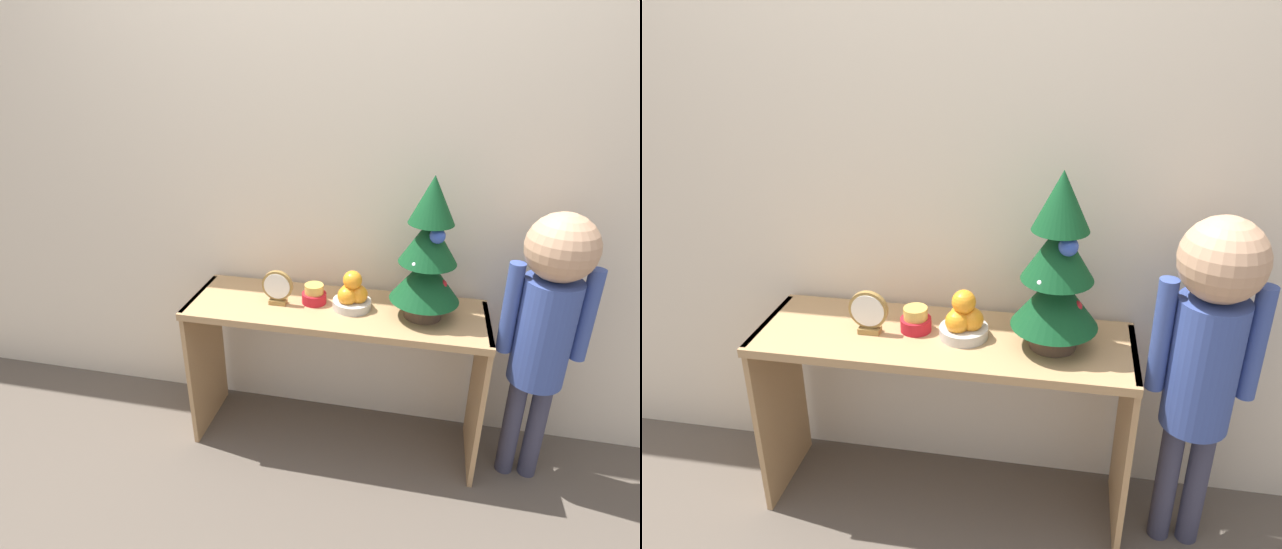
% 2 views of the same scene
% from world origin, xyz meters
% --- Properties ---
extents(ground_plane, '(12.00, 12.00, 0.00)m').
position_xyz_m(ground_plane, '(0.00, 0.00, 0.00)').
color(ground_plane, brown).
extents(back_wall, '(7.00, 0.05, 2.50)m').
position_xyz_m(back_wall, '(0.00, 0.45, 1.25)').
color(back_wall, beige).
rests_on(back_wall, ground_plane).
extents(console_table, '(1.25, 0.40, 0.69)m').
position_xyz_m(console_table, '(0.00, 0.20, 0.54)').
color(console_table, tan).
rests_on(console_table, ground_plane).
extents(mini_tree, '(0.28, 0.28, 0.58)m').
position_xyz_m(mini_tree, '(0.36, 0.20, 0.96)').
color(mini_tree, '#4C3828').
rests_on(mini_tree, console_table).
extents(fruit_bowl, '(0.16, 0.16, 0.17)m').
position_xyz_m(fruit_bowl, '(0.07, 0.21, 0.75)').
color(fruit_bowl, '#B7B2A8').
rests_on(fruit_bowl, console_table).
extents(singing_bowl, '(0.10, 0.10, 0.08)m').
position_xyz_m(singing_bowl, '(-0.10, 0.22, 0.73)').
color(singing_bowl, '#AD1923').
rests_on(singing_bowl, console_table).
extents(desk_clock, '(0.13, 0.04, 0.15)m').
position_xyz_m(desk_clock, '(-0.24, 0.18, 0.77)').
color(desk_clock, olive).
rests_on(desk_clock, console_table).
extents(child_figure, '(0.33, 0.25, 1.17)m').
position_xyz_m(child_figure, '(0.81, 0.16, 0.78)').
color(child_figure, '#38384C').
rests_on(child_figure, ground_plane).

